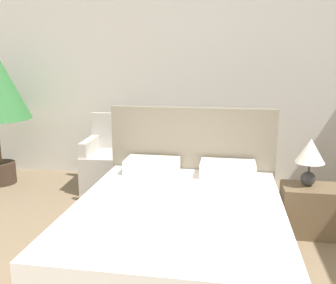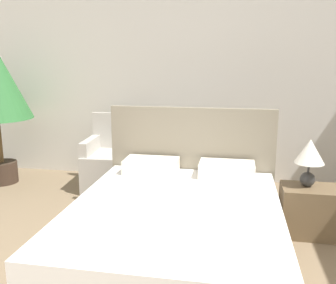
% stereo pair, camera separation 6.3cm
% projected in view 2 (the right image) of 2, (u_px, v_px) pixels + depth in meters
% --- Properties ---
extents(wall_back, '(10.00, 0.06, 2.90)m').
position_uv_depth(wall_back, '(186.00, 74.00, 5.03)').
color(wall_back, silver).
rests_on(wall_back, ground_plane).
extents(bed, '(1.70, 2.09, 1.17)m').
position_uv_depth(bed, '(177.00, 229.00, 3.06)').
color(bed, '#8C7A5B').
rests_on(bed, ground_plane).
extents(armchair_near_window_left, '(0.64, 0.69, 0.95)m').
position_uv_depth(armchair_near_window_left, '(110.00, 165.00, 4.84)').
color(armchair_near_window_left, '#B7B2A8').
rests_on(armchair_near_window_left, ground_plane).
extents(armchair_near_window_right, '(0.61, 0.66, 0.95)m').
position_uv_depth(armchair_near_window_right, '(189.00, 169.00, 4.66)').
color(armchair_near_window_right, '#B7B2A8').
rests_on(armchair_near_window_right, ground_plane).
extents(nightstand, '(0.52, 0.38, 0.47)m').
position_uv_depth(nightstand, '(309.00, 211.00, 3.55)').
color(nightstand, brown).
rests_on(nightstand, ground_plane).
extents(table_lamp, '(0.28, 0.28, 0.45)m').
position_uv_depth(table_lamp, '(310.00, 155.00, 3.47)').
color(table_lamp, '#333333').
rests_on(table_lamp, nightstand).
extents(side_table, '(0.31, 0.31, 0.52)m').
position_uv_depth(side_table, '(149.00, 170.00, 4.78)').
color(side_table, brown).
rests_on(side_table, ground_plane).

